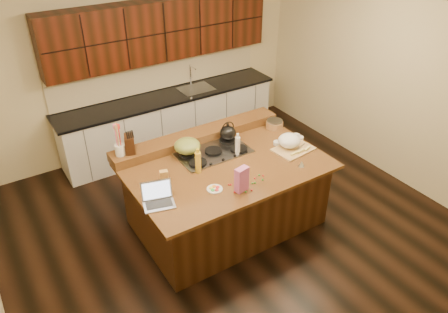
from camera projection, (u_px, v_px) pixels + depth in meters
room at (226, 133)px, 5.10m from camera, size 5.52×5.02×2.72m
island at (226, 194)px, 5.57m from camera, size 2.40×1.60×0.92m
back_ledge at (198, 136)px, 5.80m from camera, size 2.40×0.30×0.12m
cooktop at (213, 152)px, 5.53m from camera, size 0.92×0.52×0.05m
back_counter at (167, 92)px, 7.02m from camera, size 3.70×0.66×2.40m
kettle at (228, 133)px, 5.70m from camera, size 0.27×0.27×0.19m
green_bowl at (187, 146)px, 5.43m from camera, size 0.35×0.35×0.18m
laptop at (158, 198)px, 4.65m from camera, size 0.39×0.34×0.23m
oil_bottle at (198, 163)px, 5.10m from camera, size 0.07×0.07×0.27m
vinegar_bottle at (238, 146)px, 5.45m from camera, size 0.08×0.08×0.25m
wooden_tray at (290, 143)px, 5.59m from camera, size 0.53×0.42×0.20m
ramekin_a at (277, 143)px, 5.71m from camera, size 0.13×0.13×0.04m
ramekin_b at (300, 138)px, 5.82m from camera, size 0.13×0.13×0.04m
ramekin_c at (296, 136)px, 5.87m from camera, size 0.13×0.13×0.04m
strainer_bowl at (274, 125)px, 6.10m from camera, size 0.26×0.26×0.09m
kitchen_timer at (302, 164)px, 5.27m from camera, size 0.11×0.11×0.07m
pink_bag at (242, 179)px, 4.79m from camera, size 0.17×0.11×0.29m
candy_plate at (215, 189)px, 4.88m from camera, size 0.24×0.24×0.01m
package_box at (164, 176)px, 5.00m from camera, size 0.11×0.09×0.13m
utensil_crock at (120, 150)px, 5.24m from camera, size 0.13×0.13×0.14m
knife_block at (130, 144)px, 5.28m from camera, size 0.17×0.21×0.22m
gumdrop_0 at (246, 179)px, 5.04m from camera, size 0.02×0.02×0.02m
gumdrop_1 at (255, 183)px, 4.97m from camera, size 0.02×0.02×0.02m
gumdrop_2 at (229, 185)px, 4.94m from camera, size 0.02×0.02×0.02m
gumdrop_3 at (259, 175)px, 5.10m from camera, size 0.02×0.02×0.02m
gumdrop_4 at (255, 178)px, 5.05m from camera, size 0.02×0.02×0.02m
gumdrop_5 at (247, 182)px, 4.99m from camera, size 0.02×0.02×0.02m
gumdrop_6 at (263, 176)px, 5.10m from camera, size 0.02×0.02×0.02m
gumdrop_7 at (245, 180)px, 5.03m from camera, size 0.02×0.02×0.02m
gumdrop_8 at (252, 190)px, 4.85m from camera, size 0.02×0.02×0.02m
gumdrop_9 at (246, 192)px, 4.83m from camera, size 0.02×0.02×0.02m
gumdrop_10 at (234, 192)px, 4.82m from camera, size 0.02×0.02×0.02m
gumdrop_11 at (252, 183)px, 4.97m from camera, size 0.02×0.02×0.02m
gumdrop_12 at (231, 185)px, 4.94m from camera, size 0.02×0.02×0.02m
gumdrop_13 at (263, 180)px, 5.03m from camera, size 0.02×0.02×0.02m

